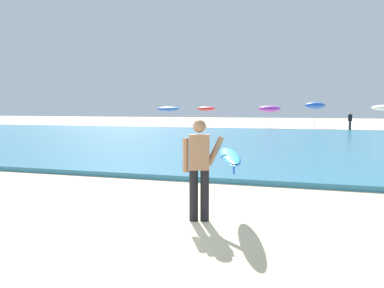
{
  "coord_description": "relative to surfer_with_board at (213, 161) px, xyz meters",
  "views": [
    {
      "loc": [
        4.0,
        -6.07,
        1.93
      ],
      "look_at": [
        0.65,
        3.55,
        1.1
      ],
      "focal_mm": 41.81,
      "sensor_mm": 36.0,
      "label": 1
    }
  ],
  "objects": [
    {
      "name": "ground_plane",
      "position": [
        -1.88,
        -1.13,
        -1.03
      ],
      "size": [
        160.0,
        160.0,
        0.0
      ],
      "primitive_type": "plane",
      "color": "beige"
    },
    {
      "name": "beachgoer_near_row_left",
      "position": [
        2.33,
        31.55,
        -0.18
      ],
      "size": [
        0.32,
        0.2,
        1.58
      ],
      "color": "#383842",
      "rests_on": "ground"
    },
    {
      "name": "beach_umbrella_2",
      "position": [
        -4.61,
        33.62,
        0.81
      ],
      "size": [
        2.04,
        2.08,
        2.18
      ],
      "color": "beige",
      "rests_on": "ground"
    },
    {
      "name": "beach_umbrella_3",
      "position": [
        -0.62,
        33.85,
        1.1
      ],
      "size": [
        1.77,
        1.81,
        2.5
      ],
      "color": "beige",
      "rests_on": "ground"
    },
    {
      "name": "beach_umbrella_1",
      "position": [
        -10.83,
        34.15,
        0.82
      ],
      "size": [
        1.76,
        1.76,
        2.07
      ],
      "color": "beige",
      "rests_on": "ground"
    },
    {
      "name": "sea",
      "position": [
        -1.88,
        17.68,
        -0.96
      ],
      "size": [
        120.0,
        28.0,
        0.14
      ],
      "primitive_type": "cube",
      "color": "teal",
      "rests_on": "ground"
    },
    {
      "name": "beach_umbrella_0",
      "position": [
        -14.77,
        34.12,
        0.79
      ],
      "size": [
        2.25,
        2.25,
        2.07
      ],
      "color": "beige",
      "rests_on": "ground"
    },
    {
      "name": "surfer_with_board",
      "position": [
        0.0,
        0.0,
        0.0
      ],
      "size": [
        1.27,
        2.29,
        1.73
      ],
      "color": "black",
      "rests_on": "ground"
    }
  ]
}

